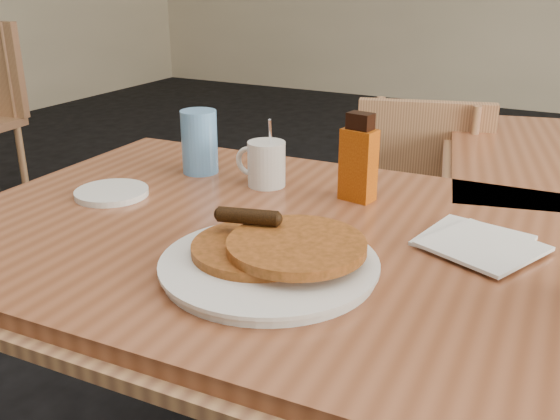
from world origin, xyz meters
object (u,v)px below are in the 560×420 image
at_px(main_table, 292,254).
at_px(chair_main_far, 409,225).
at_px(coffee_mug, 265,163).
at_px(syrup_bottle, 359,160).
at_px(pancake_plate, 272,258).
at_px(blue_tumbler, 199,142).

distance_m(main_table, chair_main_far, 0.77).
xyz_separation_m(coffee_mug, syrup_bottle, (0.20, 0.01, 0.03)).
distance_m(main_table, coffee_mug, 0.26).
bearing_deg(pancake_plate, coffee_mug, 120.25).
xyz_separation_m(pancake_plate, blue_tumbler, (-0.36, 0.34, 0.05)).
xyz_separation_m(main_table, chair_main_far, (0.00, 0.73, -0.22)).
height_order(coffee_mug, blue_tumbler, coffee_mug).
xyz_separation_m(main_table, pancake_plate, (0.04, -0.14, 0.06)).
relative_size(pancake_plate, syrup_bottle, 1.91).
distance_m(main_table, pancake_plate, 0.16).
height_order(pancake_plate, syrup_bottle, syrup_bottle).
relative_size(pancake_plate, coffee_mug, 2.24).
distance_m(pancake_plate, coffee_mug, 0.39).
bearing_deg(main_table, syrup_bottle, 78.60).
bearing_deg(main_table, blue_tumbler, 148.06).
height_order(main_table, chair_main_far, chair_main_far).
bearing_deg(pancake_plate, main_table, 104.84).
bearing_deg(syrup_bottle, coffee_mug, -167.66).
relative_size(chair_main_far, pancake_plate, 2.57).
bearing_deg(syrup_bottle, chair_main_far, 104.16).
relative_size(pancake_plate, blue_tumbler, 2.38).
distance_m(main_table, syrup_bottle, 0.23).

